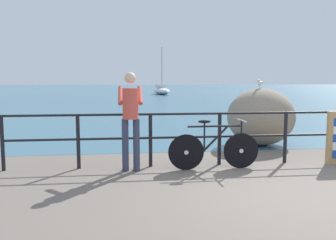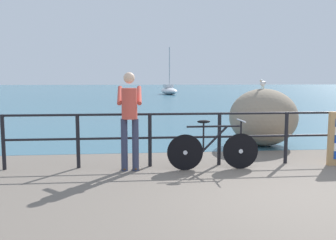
{
  "view_description": "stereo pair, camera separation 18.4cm",
  "coord_description": "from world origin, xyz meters",
  "px_view_note": "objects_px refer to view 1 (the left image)",
  "views": [
    {
      "loc": [
        -2.51,
        -4.87,
        1.67
      ],
      "look_at": [
        -1.63,
        2.32,
        0.84
      ],
      "focal_mm": 38.9,
      "sensor_mm": 36.0,
      "label": 1
    },
    {
      "loc": [
        -2.33,
        -4.89,
        1.67
      ],
      "look_at": [
        -1.63,
        2.32,
        0.84
      ],
      "focal_mm": 38.9,
      "sensor_mm": 36.0,
      "label": 2
    }
  ],
  "objects_px": {
    "bicycle": "(214,148)",
    "person_at_railing": "(131,116)",
    "seagull": "(260,83)",
    "breakwater_boulder_main": "(261,117)",
    "sailboat": "(161,90)"
  },
  "relations": [
    {
      "from": "sailboat",
      "to": "person_at_railing",
      "type": "bearing_deg",
      "value": -16.61
    },
    {
      "from": "bicycle",
      "to": "sailboat",
      "type": "distance_m",
      "value": 31.85
    },
    {
      "from": "sailboat",
      "to": "bicycle",
      "type": "bearing_deg",
      "value": -13.87
    },
    {
      "from": "bicycle",
      "to": "seagull",
      "type": "xyz_separation_m",
      "value": [
        1.75,
        2.33,
        1.17
      ]
    },
    {
      "from": "bicycle",
      "to": "person_at_railing",
      "type": "height_order",
      "value": "person_at_railing"
    },
    {
      "from": "bicycle",
      "to": "seagull",
      "type": "relative_size",
      "value": 5.74
    },
    {
      "from": "bicycle",
      "to": "breakwater_boulder_main",
      "type": "distance_m",
      "value": 2.89
    },
    {
      "from": "person_at_railing",
      "to": "sailboat",
      "type": "bearing_deg",
      "value": -6.55
    },
    {
      "from": "person_at_railing",
      "to": "breakwater_boulder_main",
      "type": "distance_m",
      "value": 3.97
    },
    {
      "from": "breakwater_boulder_main",
      "to": "sailboat",
      "type": "bearing_deg",
      "value": 88.91
    },
    {
      "from": "seagull",
      "to": "sailboat",
      "type": "xyz_separation_m",
      "value": [
        0.58,
        29.43,
        -1.14
      ]
    },
    {
      "from": "bicycle",
      "to": "person_at_railing",
      "type": "bearing_deg",
      "value": 176.47
    },
    {
      "from": "seagull",
      "to": "bicycle",
      "type": "bearing_deg",
      "value": 5.38
    },
    {
      "from": "breakwater_boulder_main",
      "to": "seagull",
      "type": "height_order",
      "value": "seagull"
    },
    {
      "from": "bicycle",
      "to": "person_at_railing",
      "type": "xyz_separation_m",
      "value": [
        -1.52,
        0.07,
        0.6
      ]
    }
  ]
}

